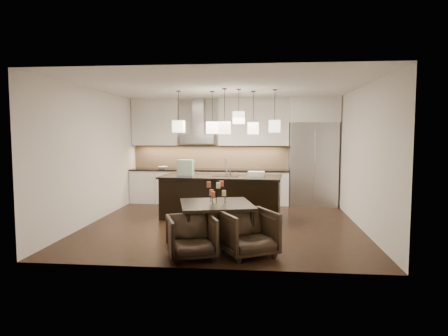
# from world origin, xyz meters

# --- Properties ---
(floor) EXTENTS (5.50, 5.50, 0.02)m
(floor) POSITION_xyz_m (0.00, 0.00, -0.01)
(floor) COLOR black
(floor) RESTS_ON ground
(ceiling) EXTENTS (5.50, 5.50, 0.02)m
(ceiling) POSITION_xyz_m (0.00, 0.00, 2.81)
(ceiling) COLOR white
(ceiling) RESTS_ON wall_back
(wall_back) EXTENTS (5.50, 0.02, 2.80)m
(wall_back) POSITION_xyz_m (0.00, 2.76, 1.40)
(wall_back) COLOR silver
(wall_back) RESTS_ON ground
(wall_front) EXTENTS (5.50, 0.02, 2.80)m
(wall_front) POSITION_xyz_m (0.00, -2.76, 1.40)
(wall_front) COLOR silver
(wall_front) RESTS_ON ground
(wall_left) EXTENTS (0.02, 5.50, 2.80)m
(wall_left) POSITION_xyz_m (-2.76, 0.00, 1.40)
(wall_left) COLOR silver
(wall_left) RESTS_ON ground
(wall_right) EXTENTS (0.02, 5.50, 2.80)m
(wall_right) POSITION_xyz_m (2.76, 0.00, 1.40)
(wall_right) COLOR silver
(wall_right) RESTS_ON ground
(refrigerator) EXTENTS (1.20, 0.72, 2.15)m
(refrigerator) POSITION_xyz_m (2.10, 2.38, 1.07)
(refrigerator) COLOR #B7B7BA
(refrigerator) RESTS_ON floor
(fridge_panel) EXTENTS (1.26, 0.72, 0.65)m
(fridge_panel) POSITION_xyz_m (2.10, 2.38, 2.47)
(fridge_panel) COLOR silver
(fridge_panel) RESTS_ON refrigerator
(lower_cabinets) EXTENTS (4.21, 0.62, 0.88)m
(lower_cabinets) POSITION_xyz_m (-0.62, 2.43, 0.44)
(lower_cabinets) COLOR silver
(lower_cabinets) RESTS_ON floor
(countertop) EXTENTS (4.21, 0.66, 0.04)m
(countertop) POSITION_xyz_m (-0.62, 2.43, 0.90)
(countertop) COLOR black
(countertop) RESTS_ON lower_cabinets
(backsplash) EXTENTS (4.21, 0.02, 0.63)m
(backsplash) POSITION_xyz_m (-0.62, 2.73, 1.24)
(backsplash) COLOR tan
(backsplash) RESTS_ON countertop
(upper_cab_left) EXTENTS (1.25, 0.35, 1.25)m
(upper_cab_left) POSITION_xyz_m (-2.10, 2.57, 2.17)
(upper_cab_left) COLOR silver
(upper_cab_left) RESTS_ON wall_back
(upper_cab_right) EXTENTS (1.85, 0.35, 1.25)m
(upper_cab_right) POSITION_xyz_m (0.55, 2.57, 2.17)
(upper_cab_right) COLOR silver
(upper_cab_right) RESTS_ON wall_back
(hood_canopy) EXTENTS (0.90, 0.52, 0.24)m
(hood_canopy) POSITION_xyz_m (-0.93, 2.48, 1.72)
(hood_canopy) COLOR #B7B7BA
(hood_canopy) RESTS_ON wall_back
(hood_chimney) EXTENTS (0.30, 0.28, 0.96)m
(hood_chimney) POSITION_xyz_m (-0.93, 2.59, 2.32)
(hood_chimney) COLOR #B7B7BA
(hood_chimney) RESTS_ON hood_canopy
(fruit_bowl) EXTENTS (0.30, 0.30, 0.06)m
(fruit_bowl) POSITION_xyz_m (-1.87, 2.38, 0.95)
(fruit_bowl) COLOR silver
(fruit_bowl) RESTS_ON countertop
(island_body) EXTENTS (2.63, 1.23, 0.90)m
(island_body) POSITION_xyz_m (-0.10, 0.61, 0.45)
(island_body) COLOR black
(island_body) RESTS_ON floor
(island_top) EXTENTS (2.72, 1.31, 0.04)m
(island_top) POSITION_xyz_m (-0.10, 0.61, 0.92)
(island_top) COLOR black
(island_top) RESTS_ON island_body
(faucet) EXTENTS (0.12, 0.25, 0.39)m
(faucet) POSITION_xyz_m (0.01, 0.70, 1.14)
(faucet) COLOR silver
(faucet) RESTS_ON island_top
(tote_bag) EXTENTS (0.36, 0.21, 0.35)m
(tote_bag) POSITION_xyz_m (-0.91, 0.65, 1.12)
(tote_bag) COLOR #215A40
(tote_bag) RESTS_ON island_top
(food_container) EXTENTS (0.37, 0.27, 0.10)m
(food_container) POSITION_xyz_m (0.67, 0.60, 0.99)
(food_container) COLOR silver
(food_container) RESTS_ON island_top
(dining_table) EXTENTS (1.42, 1.42, 0.70)m
(dining_table) POSITION_xyz_m (0.04, -1.50, 0.35)
(dining_table) COLOR black
(dining_table) RESTS_ON floor
(candelabra) EXTENTS (0.41, 0.41, 0.41)m
(candelabra) POSITION_xyz_m (0.04, -1.50, 0.91)
(candelabra) COLOR black
(candelabra) RESTS_ON dining_table
(candle_a) EXTENTS (0.09, 0.09, 0.09)m
(candle_a) POSITION_xyz_m (0.17, -1.47, 0.87)
(candle_a) COLOR beige
(candle_a) RESTS_ON candelabra
(candle_b) EXTENTS (0.09, 0.09, 0.09)m
(candle_b) POSITION_xyz_m (-0.05, -1.41, 0.87)
(candle_b) COLOR #D94E36
(candle_b) RESTS_ON candelabra
(candle_c) EXTENTS (0.09, 0.09, 0.09)m
(candle_c) POSITION_xyz_m (0.00, -1.63, 0.87)
(candle_c) COLOR #AB5137
(candle_c) RESTS_ON candelabra
(candle_d) EXTENTS (0.09, 0.09, 0.09)m
(candle_d) POSITION_xyz_m (0.12, -1.40, 1.02)
(candle_d) COLOR #D94E36
(candle_d) RESTS_ON candelabra
(candle_e) EXTENTS (0.09, 0.09, 0.09)m
(candle_e) POSITION_xyz_m (-0.09, -1.51, 1.02)
(candle_e) COLOR #AB5137
(candle_e) RESTS_ON candelabra
(candle_f) EXTENTS (0.09, 0.09, 0.09)m
(candle_f) POSITION_xyz_m (0.09, -1.62, 1.02)
(candle_f) COLOR beige
(candle_f) RESTS_ON candelabra
(armchair_left) EXTENTS (0.90, 0.91, 0.65)m
(armchair_left) POSITION_xyz_m (-0.24, -2.30, 0.32)
(armchair_left) COLOR black
(armchair_left) RESTS_ON floor
(armchair_right) EXTENTS (1.04, 1.05, 0.71)m
(armchair_right) POSITION_xyz_m (0.60, -2.09, 0.36)
(armchair_right) COLOR black
(armchair_right) RESTS_ON floor
(pendant_a) EXTENTS (0.24, 0.24, 0.26)m
(pendant_a) POSITION_xyz_m (-1.03, 0.53, 2.02)
(pendant_a) COLOR beige
(pendant_a) RESTS_ON ceiling
(pendant_b) EXTENTS (0.24, 0.24, 0.26)m
(pendant_b) POSITION_xyz_m (-0.30, 0.65, 2.00)
(pendant_b) COLOR beige
(pendant_b) RESTS_ON ceiling
(pendant_c) EXTENTS (0.24, 0.24, 0.26)m
(pendant_c) POSITION_xyz_m (0.30, 0.31, 2.20)
(pendant_c) COLOR beige
(pendant_c) RESTS_ON ceiling
(pendant_d) EXTENTS (0.24, 0.24, 0.26)m
(pendant_d) POSITION_xyz_m (0.59, 0.76, 1.98)
(pendant_d) COLOR beige
(pendant_d) RESTS_ON ceiling
(pendant_e) EXTENTS (0.24, 0.24, 0.26)m
(pendant_e) POSITION_xyz_m (1.05, 0.49, 2.03)
(pendant_e) COLOR beige
(pendant_e) RESTS_ON ceiling
(pendant_f) EXTENTS (0.24, 0.24, 0.26)m
(pendant_f) POSITION_xyz_m (0.01, 0.20, 1.99)
(pendant_f) COLOR beige
(pendant_f) RESTS_ON ceiling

